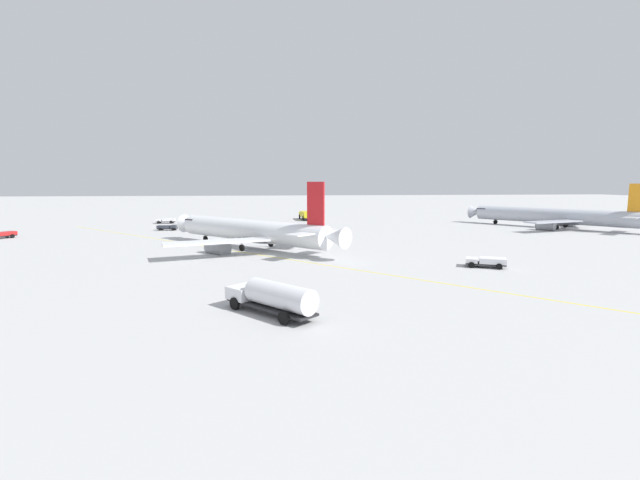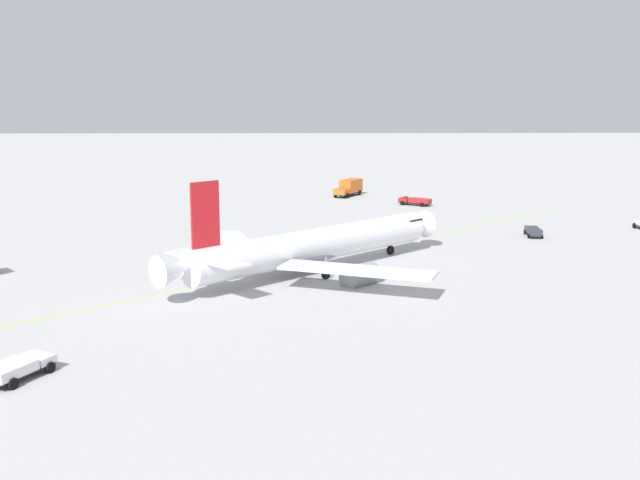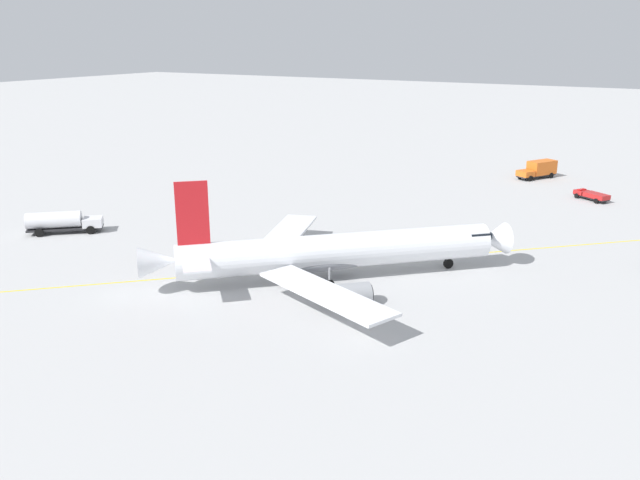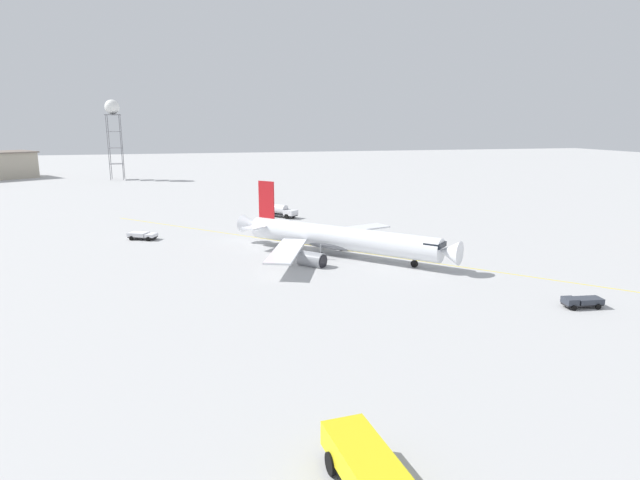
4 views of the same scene
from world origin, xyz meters
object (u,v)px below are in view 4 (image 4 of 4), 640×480
fire_tender_truck (374,478)px  baggage_truck_truck (582,301)px  pushback_tug_truck_extra (142,235)px  airliner_main (337,239)px  radar_tower (112,111)px  fuel_tanker_truck (277,210)px

fire_tender_truck → baggage_truck_truck: 42.36m
pushback_tug_truck_extra → airliner_main: bearing=-7.6°
fire_tender_truck → radar_tower: size_ratio=0.36×
radar_tower → pushback_tug_truck_extra: bearing=-172.0°
fire_tender_truck → pushback_tug_truck_extra: size_ratio=1.90×
airliner_main → radar_tower: bearing=156.1°
fuel_tanker_truck → baggage_truck_truck: fuel_tanker_truck is taller
fuel_tanker_truck → fire_tender_truck: 94.16m
fire_tender_truck → pushback_tug_truck_extra: bearing=-172.0°
baggage_truck_truck → pushback_tug_truck_extra: 72.80m
fuel_tanker_truck → fire_tender_truck: (-93.53, 10.91, -0.04)m
fire_tender_truck → radar_tower: (188.60, 33.07, 23.41)m
baggage_truck_truck → pushback_tug_truck_extra: (51.25, 51.70, 0.09)m
fuel_tanker_truck → pushback_tug_truck_extra: (-17.72, 28.11, -0.77)m
airliner_main → pushback_tug_truck_extra: size_ratio=5.62×
pushback_tug_truck_extra → radar_tower: size_ratio=0.19×
airliner_main → baggage_truck_truck: 36.95m
fire_tender_truck → pushback_tug_truck_extra: 77.74m
pushback_tug_truck_extra → fire_tender_truck: bearing=-51.3°
airliner_main → pushback_tug_truck_extra: 37.40m
fuel_tanker_truck → radar_tower: size_ratio=0.29×
baggage_truck_truck → pushback_tug_truck_extra: bearing=-38.2°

